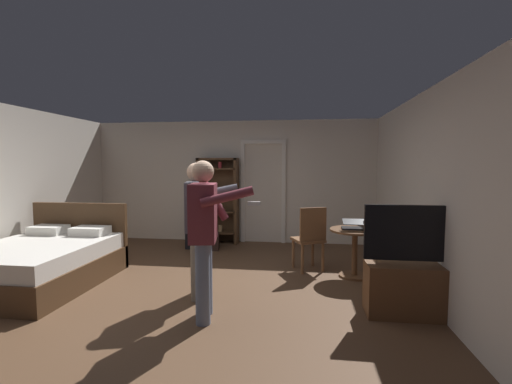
# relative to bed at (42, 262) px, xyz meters

# --- Properties ---
(ground_plane) EXTENTS (6.73, 6.73, 0.00)m
(ground_plane) POSITION_rel_bed_xyz_m (2.05, -0.08, -0.30)
(ground_plane) COLOR brown
(wall_back) EXTENTS (6.11, 0.12, 2.53)m
(wall_back) POSITION_rel_bed_xyz_m (2.05, 3.04, 0.96)
(wall_back) COLOR silver
(wall_back) RESTS_ON ground_plane
(wall_right) EXTENTS (0.12, 6.36, 2.53)m
(wall_right) POSITION_rel_bed_xyz_m (5.05, -0.08, 0.96)
(wall_right) COLOR silver
(wall_right) RESTS_ON ground_plane
(doorway_frame) EXTENTS (0.93, 0.08, 2.13)m
(doorway_frame) POSITION_rel_bed_xyz_m (2.71, 2.96, 0.92)
(doorway_frame) COLOR white
(doorway_frame) RESTS_ON ground_plane
(bed) EXTENTS (1.56, 1.94, 1.02)m
(bed) POSITION_rel_bed_xyz_m (0.00, 0.00, 0.00)
(bed) COLOR #4C331E
(bed) RESTS_ON ground_plane
(bookshelf) EXTENTS (0.83, 0.32, 1.76)m
(bookshelf) POSITION_rel_bed_xyz_m (1.79, 2.81, 0.64)
(bookshelf) COLOR #4C331E
(bookshelf) RESTS_ON ground_plane
(tv_flatscreen) EXTENTS (1.02, 0.40, 1.20)m
(tv_flatscreen) POSITION_rel_bed_xyz_m (4.69, -0.40, 0.06)
(tv_flatscreen) COLOR brown
(tv_flatscreen) RESTS_ON ground_plane
(side_table) EXTENTS (0.72, 0.72, 0.70)m
(side_table) POSITION_rel_bed_xyz_m (4.27, 0.87, 0.17)
(side_table) COLOR brown
(side_table) RESTS_ON ground_plane
(laptop) EXTENTS (0.32, 0.33, 0.16)m
(laptop) POSITION_rel_bed_xyz_m (4.24, 0.82, 0.45)
(laptop) COLOR black
(laptop) RESTS_ON side_table
(bottle_on_table) EXTENTS (0.06, 0.06, 0.25)m
(bottle_on_table) POSITION_rel_bed_xyz_m (4.41, 0.79, 0.50)
(bottle_on_table) COLOR #1A3712
(bottle_on_table) RESTS_ON side_table
(wooden_chair) EXTENTS (0.56, 0.56, 0.99)m
(wooden_chair) POSITION_rel_bed_xyz_m (3.64, 1.06, 0.24)
(wooden_chair) COLOR brown
(wooden_chair) RESTS_ON ground_plane
(person_blue_shirt) EXTENTS (0.78, 0.62, 1.67)m
(person_blue_shirt) POSITION_rel_bed_xyz_m (2.51, -0.76, 0.67)
(person_blue_shirt) COLOR slate
(person_blue_shirt) RESTS_ON ground_plane
(person_striped_shirt) EXTENTS (0.78, 0.60, 1.65)m
(person_striped_shirt) POSITION_rel_bed_xyz_m (2.25, -0.17, 0.65)
(person_striped_shirt) COLOR gray
(person_striped_shirt) RESTS_ON ground_plane
(suitcase_dark) EXTENTS (0.52, 0.36, 0.31)m
(suitcase_dark) POSITION_rel_bed_xyz_m (1.69, 2.17, -0.15)
(suitcase_dark) COLOR black
(suitcase_dark) RESTS_ON ground_plane
(suitcase_small) EXTENTS (0.50, 0.41, 0.38)m
(suitcase_small) POSITION_rel_bed_xyz_m (1.53, 2.33, -0.11)
(suitcase_small) COLOR black
(suitcase_small) RESTS_ON ground_plane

